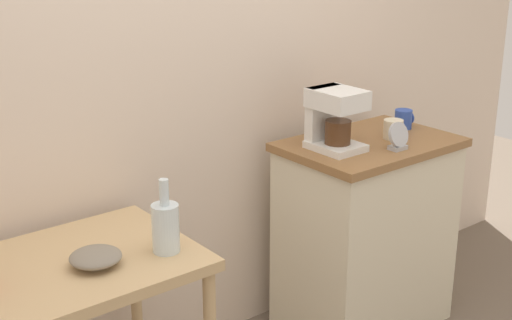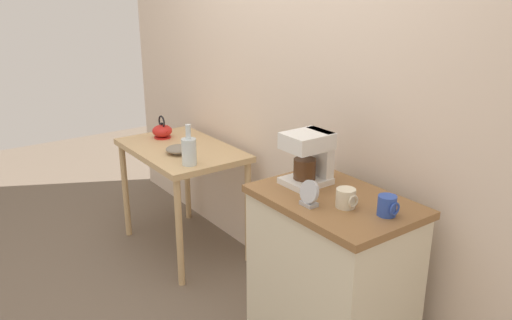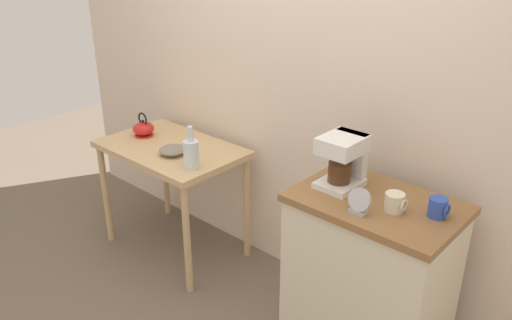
# 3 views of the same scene
# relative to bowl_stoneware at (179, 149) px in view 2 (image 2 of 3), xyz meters

# --- Properties ---
(ground_plane) EXTENTS (8.00, 8.00, 0.00)m
(ground_plane) POSITION_rel_bowl_stoneware_xyz_m (0.59, 0.03, -0.80)
(ground_plane) COLOR #6B5B4C
(back_wall) EXTENTS (4.40, 0.10, 2.80)m
(back_wall) POSITION_rel_bowl_stoneware_xyz_m (0.69, 0.49, 0.60)
(back_wall) COLOR beige
(back_wall) RESTS_ON ground_plane
(wooden_table) EXTENTS (0.94, 0.60, 0.77)m
(wooden_table) POSITION_rel_bowl_stoneware_xyz_m (-0.12, 0.08, -0.13)
(wooden_table) COLOR tan
(wooden_table) RESTS_ON ground_plane
(kitchen_counter) EXTENTS (0.77, 0.52, 0.91)m
(kitchen_counter) POSITION_rel_bowl_stoneware_xyz_m (1.37, 0.09, -0.34)
(kitchen_counter) COLOR beige
(kitchen_counter) RESTS_ON ground_plane
(bowl_stoneware) EXTENTS (0.17, 0.17, 0.05)m
(bowl_stoneware) POSITION_rel_bowl_stoneware_xyz_m (0.00, 0.00, 0.00)
(bowl_stoneware) COLOR gray
(bowl_stoneware) RESTS_ON wooden_table
(teakettle) EXTENTS (0.18, 0.14, 0.17)m
(teakettle) POSITION_rel_bowl_stoneware_xyz_m (-0.39, 0.08, 0.02)
(teakettle) COLOR red
(teakettle) RESTS_ON wooden_table
(glass_carafe_vase) EXTENTS (0.09, 0.09, 0.26)m
(glass_carafe_vase) POSITION_rel_bowl_stoneware_xyz_m (0.24, -0.05, 0.06)
(glass_carafe_vase) COLOR silver
(glass_carafe_vase) RESTS_ON wooden_table
(coffee_maker) EXTENTS (0.18, 0.22, 0.26)m
(coffee_maker) POSITION_rel_bowl_stoneware_xyz_m (1.17, 0.12, 0.25)
(coffee_maker) COLOR white
(coffee_maker) RESTS_ON kitchen_counter
(mug_blue) EXTENTS (0.09, 0.08, 0.09)m
(mug_blue) POSITION_rel_bowl_stoneware_xyz_m (1.64, 0.13, 0.15)
(mug_blue) COLOR #2D4CAD
(mug_blue) RESTS_ON kitchen_counter
(mug_small_cream) EXTENTS (0.09, 0.09, 0.09)m
(mug_small_cream) POSITION_rel_bowl_stoneware_xyz_m (1.48, 0.05, 0.15)
(mug_small_cream) COLOR beige
(mug_small_cream) RESTS_ON kitchen_counter
(table_clock) EXTENTS (0.11, 0.05, 0.12)m
(table_clock) POSITION_rel_bowl_stoneware_xyz_m (1.37, -0.07, 0.16)
(table_clock) COLOR #B2B5BA
(table_clock) RESTS_ON kitchen_counter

